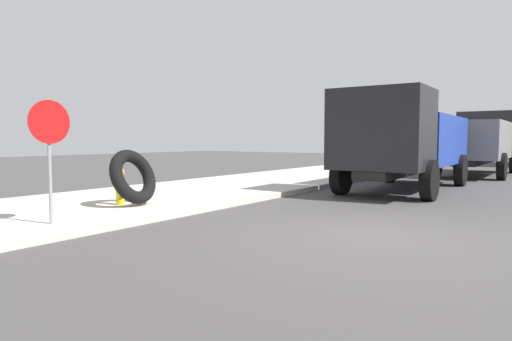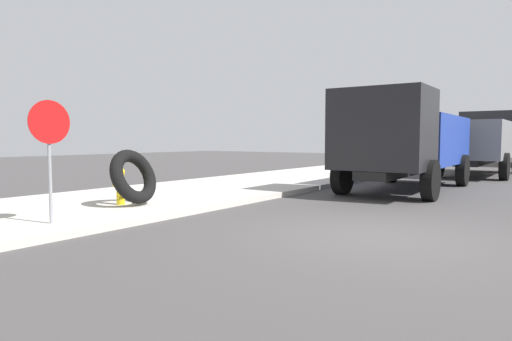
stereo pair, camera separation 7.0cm
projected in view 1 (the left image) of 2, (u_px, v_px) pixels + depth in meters
ground_plane at (377, 236)px, 7.55m from camera, size 80.00×80.00×0.00m
sidewalk_curb at (129, 201)px, 11.32m from camera, size 36.00×5.00×0.15m
fire_hydrant at (120, 185)px, 10.09m from camera, size 0.21×0.48×0.85m
loose_tire at (133, 177)px, 10.00m from camera, size 1.39×0.95×1.30m
stop_sign at (50, 138)px, 7.73m from camera, size 0.76×0.08×2.17m
dump_truck_blue at (405, 140)px, 14.15m from camera, size 7.06×2.95×3.00m
dump_truck_gray at (479, 140)px, 20.44m from camera, size 7.02×2.85×3.00m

